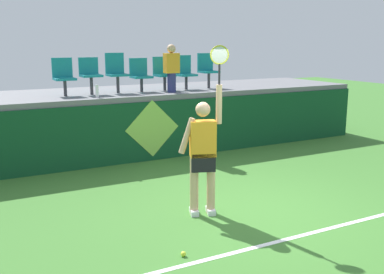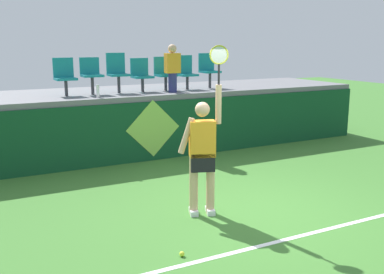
{
  "view_description": "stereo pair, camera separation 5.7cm",
  "coord_description": "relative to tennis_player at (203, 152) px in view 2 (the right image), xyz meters",
  "views": [
    {
      "loc": [
        -3.91,
        -5.45,
        2.61
      ],
      "look_at": [
        -0.34,
        1.3,
        0.99
      ],
      "focal_mm": 42.29,
      "sensor_mm": 36.0,
      "label": 1
    },
    {
      "loc": [
        -3.86,
        -5.47,
        2.61
      ],
      "look_at": [
        -0.34,
        1.3,
        0.99
      ],
      "focal_mm": 42.29,
      "sensor_mm": 36.0,
      "label": 2
    }
  ],
  "objects": [
    {
      "name": "ground_plane",
      "position": [
        0.68,
        -0.3,
        -0.99
      ],
      "size": [
        40.0,
        40.0,
        0.0
      ],
      "primitive_type": "plane",
      "color": "#3D752D"
    },
    {
      "name": "court_back_wall",
      "position": [
        0.68,
        3.41,
        -0.33
      ],
      "size": [
        11.61,
        0.2,
        1.32
      ],
      "primitive_type": "cube",
      "color": "#0F4223",
      "rests_on": "ground_plane"
    },
    {
      "name": "spectator_platform",
      "position": [
        0.68,
        4.67,
        0.39
      ],
      "size": [
        11.61,
        2.63,
        0.12
      ],
      "primitive_type": "cube",
      "color": "slate",
      "rests_on": "court_back_wall"
    },
    {
      "name": "court_baseline_stripe",
      "position": [
        0.68,
        -1.34,
        -0.98
      ],
      "size": [
        10.45,
        0.08,
        0.01
      ],
      "primitive_type": "cube",
      "color": "white",
      "rests_on": "ground_plane"
    },
    {
      "name": "tennis_player",
      "position": [
        0.0,
        0.0,
        0.0
      ],
      "size": [
        0.72,
        0.37,
        2.56
      ],
      "color": "white",
      "rests_on": "ground_plane"
    },
    {
      "name": "tennis_ball",
      "position": [
        -0.91,
        -1.13,
        -0.95
      ],
      "size": [
        0.07,
        0.07,
        0.07
      ],
      "primitive_type": "sphere",
      "color": "#D1E533",
      "rests_on": "ground_plane"
    },
    {
      "name": "water_bottle",
      "position": [
        -0.56,
        3.59,
        0.59
      ],
      "size": [
        0.07,
        0.07,
        0.28
      ],
      "primitive_type": "cylinder",
      "color": "white",
      "rests_on": "spectator_platform"
    },
    {
      "name": "stadium_chair_0",
      "position": [
        -1.08,
        4.27,
        0.9
      ],
      "size": [
        0.44,
        0.42,
        0.82
      ],
      "color": "#38383D",
      "rests_on": "spectator_platform"
    },
    {
      "name": "stadium_chair_1",
      "position": [
        -0.5,
        4.26,
        0.93
      ],
      "size": [
        0.44,
        0.42,
        0.82
      ],
      "color": "#38383D",
      "rests_on": "spectator_platform"
    },
    {
      "name": "stadium_chair_2",
      "position": [
        0.11,
        4.27,
        0.96
      ],
      "size": [
        0.44,
        0.42,
        0.91
      ],
      "color": "#38383D",
      "rests_on": "spectator_platform"
    },
    {
      "name": "stadium_chair_3",
      "position": [
        0.69,
        4.27,
        0.88
      ],
      "size": [
        0.44,
        0.42,
        0.78
      ],
      "color": "#38383D",
      "rests_on": "spectator_platform"
    },
    {
      "name": "stadium_chair_4",
      "position": [
        1.29,
        4.27,
        0.9
      ],
      "size": [
        0.44,
        0.42,
        0.81
      ],
      "color": "#38383D",
      "rests_on": "spectator_platform"
    },
    {
      "name": "stadium_chair_5",
      "position": [
        1.87,
        4.27,
        0.9
      ],
      "size": [
        0.44,
        0.42,
        0.83
      ],
      "color": "#38383D",
      "rests_on": "spectator_platform"
    },
    {
      "name": "stadium_chair_6",
      "position": [
        2.51,
        4.27,
        0.94
      ],
      "size": [
        0.44,
        0.42,
        0.87
      ],
      "color": "#38383D",
      "rests_on": "spectator_platform"
    },
    {
      "name": "spectator_0",
      "position": [
        1.29,
        3.8,
        1.03
      ],
      "size": [
        0.34,
        0.2,
        1.1
      ],
      "color": "navy",
      "rests_on": "spectator_platform"
    },
    {
      "name": "wall_signage_mount",
      "position": [
        0.57,
        3.31,
        -0.99
      ],
      "size": [
        1.27,
        0.01,
        1.36
      ],
      "color": "#0F4223",
      "rests_on": "ground_plane"
    }
  ]
}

